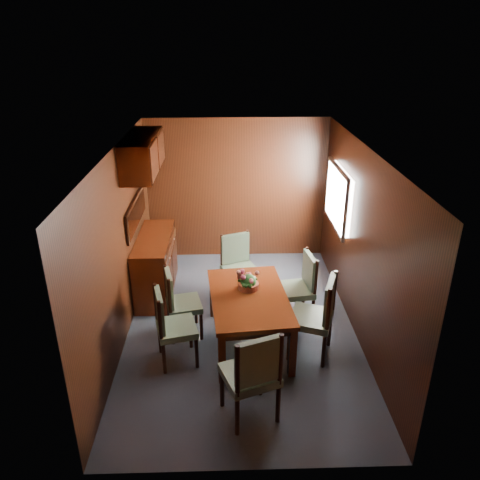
{
  "coord_description": "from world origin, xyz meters",
  "views": [
    {
      "loc": [
        -0.18,
        -5.27,
        3.65
      ],
      "look_at": [
        0.0,
        0.53,
        1.05
      ],
      "focal_mm": 35.0,
      "sensor_mm": 36.0,
      "label": 1
    }
  ],
  "objects_px": {
    "sideboard": "(156,265)",
    "chair_left_near": "(170,323)",
    "dining_table": "(249,302)",
    "flower_centerpiece": "(249,279)",
    "chair_head": "(253,372)",
    "chair_right_near": "(318,313)"
  },
  "relations": [
    {
      "from": "chair_left_near",
      "to": "flower_centerpiece",
      "type": "bearing_deg",
      "value": 104.5
    },
    {
      "from": "dining_table",
      "to": "chair_right_near",
      "type": "distance_m",
      "value": 0.85
    },
    {
      "from": "chair_head",
      "to": "flower_centerpiece",
      "type": "bearing_deg",
      "value": 68.42
    },
    {
      "from": "dining_table",
      "to": "chair_left_near",
      "type": "height_order",
      "value": "chair_left_near"
    },
    {
      "from": "sideboard",
      "to": "chair_left_near",
      "type": "relative_size",
      "value": 1.44
    },
    {
      "from": "sideboard",
      "to": "chair_head",
      "type": "relative_size",
      "value": 1.3
    },
    {
      "from": "chair_right_near",
      "to": "flower_centerpiece",
      "type": "height_order",
      "value": "chair_right_near"
    },
    {
      "from": "dining_table",
      "to": "chair_right_near",
      "type": "bearing_deg",
      "value": -22.75
    },
    {
      "from": "chair_head",
      "to": "dining_table",
      "type": "bearing_deg",
      "value": 68.45
    },
    {
      "from": "chair_left_near",
      "to": "chair_head",
      "type": "bearing_deg",
      "value": 29.88
    },
    {
      "from": "sideboard",
      "to": "chair_left_near",
      "type": "distance_m",
      "value": 1.72
    },
    {
      "from": "chair_left_near",
      "to": "chair_right_near",
      "type": "distance_m",
      "value": 1.75
    },
    {
      "from": "sideboard",
      "to": "flower_centerpiece",
      "type": "bearing_deg",
      "value": -41.19
    },
    {
      "from": "chair_head",
      "to": "flower_centerpiece",
      "type": "relative_size",
      "value": 3.92
    },
    {
      "from": "chair_right_near",
      "to": "flower_centerpiece",
      "type": "distance_m",
      "value": 0.94
    },
    {
      "from": "sideboard",
      "to": "chair_left_near",
      "type": "xyz_separation_m",
      "value": [
        0.4,
        -1.68,
        0.09
      ]
    },
    {
      "from": "sideboard",
      "to": "dining_table",
      "type": "relative_size",
      "value": 0.9
    },
    {
      "from": "dining_table",
      "to": "flower_centerpiece",
      "type": "relative_size",
      "value": 5.67
    },
    {
      "from": "dining_table",
      "to": "chair_left_near",
      "type": "relative_size",
      "value": 1.6
    },
    {
      "from": "dining_table",
      "to": "flower_centerpiece",
      "type": "bearing_deg",
      "value": 83.3
    },
    {
      "from": "flower_centerpiece",
      "to": "chair_right_near",
      "type": "bearing_deg",
      "value": -27.56
    },
    {
      "from": "dining_table",
      "to": "flower_centerpiece",
      "type": "distance_m",
      "value": 0.29
    }
  ]
}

